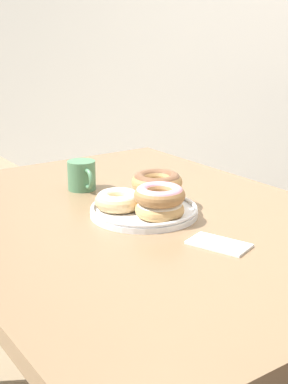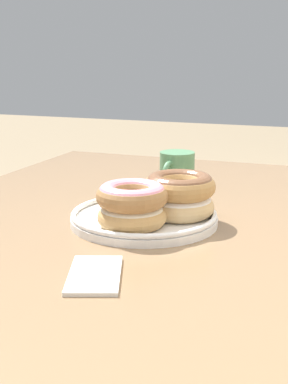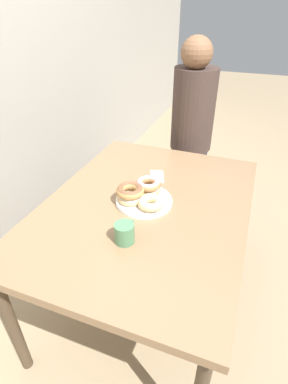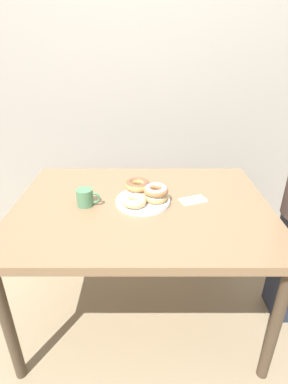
{
  "view_description": "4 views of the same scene",
  "coord_description": "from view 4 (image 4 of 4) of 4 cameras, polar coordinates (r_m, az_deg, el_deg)",
  "views": [
    {
      "loc": [
        1.05,
        -0.55,
        1.16
      ],
      "look_at": [
        0.01,
        0.17,
        0.76
      ],
      "focal_mm": 50.0,
      "sensor_mm": 36.0,
      "label": 1
    },
    {
      "loc": [
        0.89,
        0.5,
        1.01
      ],
      "look_at": [
        0.01,
        0.17,
        0.76
      ],
      "focal_mm": 50.0,
      "sensor_mm": 36.0,
      "label": 2
    },
    {
      "loc": [
        -1.1,
        -0.25,
        1.53
      ],
      "look_at": [
        0.01,
        0.17,
        0.76
      ],
      "focal_mm": 28.0,
      "sensor_mm": 36.0,
      "label": 3
    },
    {
      "loc": [
        0.01,
        -1.15,
        1.42
      ],
      "look_at": [
        0.01,
        0.17,
        0.76
      ],
      "focal_mm": 28.0,
      "sensor_mm": 36.0,
      "label": 4
    }
  ],
  "objects": [
    {
      "name": "wall_back",
      "position": [
        2.28,
        -0.06,
        23.45
      ],
      "size": [
        8.0,
        0.05,
        2.6
      ],
      "color": "#9E998E",
      "rests_on": "ground_plane"
    },
    {
      "name": "napkin",
      "position": [
        1.54,
        9.55,
        -1.56
      ],
      "size": [
        0.15,
        0.11,
        0.01
      ],
      "color": "white",
      "rests_on": "dining_table"
    },
    {
      "name": "dining_table",
      "position": [
        1.52,
        -0.23,
        -4.37
      ],
      "size": [
        1.27,
        0.95,
        0.7
      ],
      "color": "#846647",
      "rests_on": "ground_plane"
    },
    {
      "name": "donut_plate",
      "position": [
        1.5,
        0.1,
        -0.44
      ],
      "size": [
        0.28,
        0.29,
        0.09
      ],
      "color": "white",
      "rests_on": "dining_table"
    },
    {
      "name": "coffee_mug",
      "position": [
        1.49,
        -10.87,
        -0.96
      ],
      "size": [
        0.12,
        0.08,
        0.09
      ],
      "color": "#4C7F56",
      "rests_on": "dining_table"
    },
    {
      "name": "ground_plane",
      "position": [
        1.83,
        -0.23,
        -24.46
      ],
      "size": [
        14.0,
        14.0,
        0.0
      ],
      "primitive_type": "plane",
      "color": "#937F60"
    }
  ]
}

